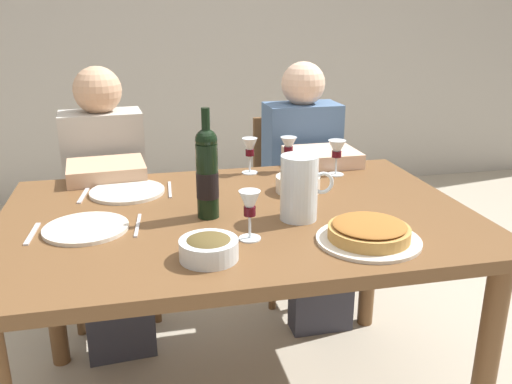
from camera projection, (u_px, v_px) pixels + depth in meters
back_wall at (171, 7)px, 3.88m from camera, size 8.00×0.10×2.80m
dining_table at (239, 239)px, 1.76m from camera, size 1.50×1.00×0.76m
wine_bottle at (207, 173)px, 1.65m from camera, size 0.07×0.07×0.34m
water_pitcher at (299, 191)px, 1.65m from camera, size 0.17×0.12×0.20m
baked_tart at (369, 233)px, 1.51m from camera, size 0.29×0.29×0.06m
salad_bowl at (298, 182)px, 1.92m from camera, size 0.16×0.16×0.07m
olive_bowl at (209, 247)px, 1.40m from camera, size 0.16×0.16×0.07m
wine_glass_left_diner at (288, 147)px, 2.15m from camera, size 0.07×0.07×0.14m
wine_glass_right_diner at (250, 149)px, 2.12m from camera, size 0.06×0.06×0.14m
wine_glass_centre at (250, 206)px, 1.50m from camera, size 0.06×0.06×0.14m
wine_glass_spare at (337, 151)px, 2.10m from camera, size 0.07×0.07×0.14m
dinner_plate_left_setting at (86, 228)px, 1.59m from camera, size 0.25×0.25×0.01m
dinner_plate_right_setting at (127, 191)px, 1.91m from camera, size 0.26×0.26×0.01m
fork_left_setting at (32, 234)px, 1.56m from camera, size 0.02×0.16×0.00m
knife_left_setting at (138, 225)px, 1.62m from camera, size 0.03×0.18×0.00m
knife_right_setting at (170, 189)px, 1.95m from camera, size 0.02×0.18×0.00m
spoon_right_setting at (83, 195)px, 1.88m from camera, size 0.03×0.16×0.00m
chair_left at (109, 207)px, 2.54m from camera, size 0.43×0.43×0.87m
diner_left at (108, 199)px, 2.28m from camera, size 0.36×0.52×1.16m
chair_right at (293, 193)px, 2.73m from camera, size 0.40×0.40×0.87m
diner_right at (308, 185)px, 2.48m from camera, size 0.34×0.50×1.16m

